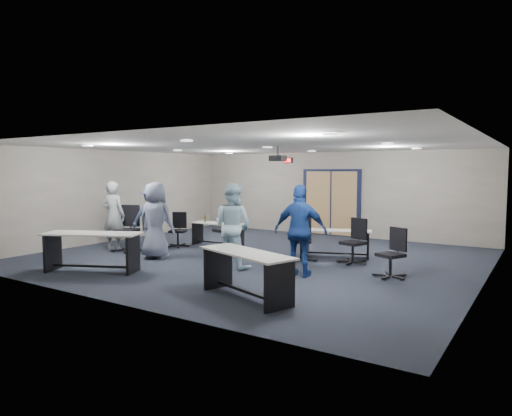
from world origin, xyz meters
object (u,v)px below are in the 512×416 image
Objects in this scene: table_back_left at (218,230)px; person_gray at (114,216)px; table_front_left at (92,245)px; person_navy at (300,231)px; table_front_right at (246,267)px; person_lightblue at (233,226)px; table_back_right at (337,239)px; person_plaid at (156,220)px; chair_back_d at (353,241)px; chair_back_a at (178,230)px; person_back at (152,218)px; chair_back_b at (226,228)px; chair_loose_right at (391,253)px; chair_loose_left at (127,229)px; chair_back_c at (301,239)px.

person_gray reaches higher than table_back_left.
person_navy reaches higher than table_front_left.
person_lightblue is (-1.58, 1.81, 0.39)m from table_front_right.
person_gray reaches higher than table_front_left.
table_back_right is 2.79m from person_lightblue.
person_plaid is 1.00× the size of person_lightblue.
chair_back_d reaches higher than table_back_left.
chair_back_a is 3.20m from person_lightblue.
chair_back_d is at bearing 16.21° from table_front_left.
person_back is (0.91, 0.51, -0.04)m from person_gray.
person_gray is 1.00× the size of person_navy.
table_back_left is 1.37× the size of chair_back_b.
person_plaid is at bearing -142.94° from chair_loose_right.
chair_loose_left is (-1.25, 2.02, 0.04)m from table_front_left.
person_back is (-6.15, -0.34, 0.38)m from chair_loose_right.
table_front_right is 4.10m from person_plaid.
chair_loose_left reaches higher than chair_back_a.
chair_loose_right is (6.01, -0.46, 0.02)m from chair_back_a.
person_navy reaches higher than table_back_right.
chair_back_a is at bearing -26.28° from person_lightblue.
chair_back_c is 0.58× the size of person_navy.
person_gray is (-5.48, 1.87, 0.39)m from table_front_right.
chair_back_b reaches higher than chair_back_d.
chair_back_a is (-4.29, -0.97, 0.02)m from table_back_right.
table_back_right is 0.99× the size of person_back.
chair_back_b is at bearing -126.96° from person_plaid.
chair_back_a is at bearing -139.92° from table_back_left.
person_gray reaches higher than chair_back_b.
chair_back_d reaches higher than table_front_right.
chair_back_a is 0.89× the size of chair_back_c.
person_lightblue is (2.22, 1.90, 0.36)m from table_front_left.
chair_loose_left is at bearing 17.14° from person_back.
table_back_right is 5.39m from chair_loose_left.
chair_back_a is 0.79× the size of chair_loose_left.
table_back_left is 4.24m from person_navy.
chair_loose_right reaches higher than table_back_right.
person_navy is at bearing -179.04° from person_lightblue.
chair_back_d is 1.86m from person_navy.
person_navy is at bearing 168.81° from person_plaid.
person_lightblue is 1.05× the size of person_back.
table_back_right is 1.76× the size of chair_loose_right.
chair_back_b is at bearing -16.22° from chair_back_a.
table_back_left is at bearing 62.56° from table_front_left.
person_lightblue is at bearing 169.84° from person_plaid.
person_lightblue is at bearing -138.15° from chair_loose_right.
person_lightblue is at bearing -25.43° from chair_loose_left.
table_front_right is 1.96× the size of chair_back_d.
person_navy is at bearing -105.79° from table_back_right.
person_lightblue is at bearing 168.27° from person_gray.
chair_loose_left is at bearing -127.23° from chair_back_b.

